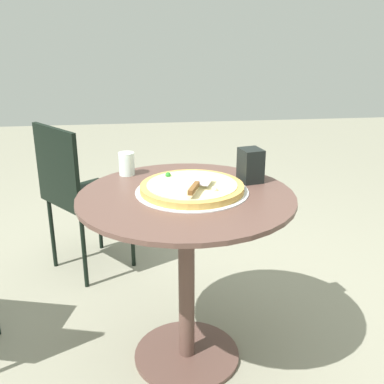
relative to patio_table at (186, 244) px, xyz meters
name	(u,v)px	position (x,y,z in m)	size (l,w,h in m)	color
ground_plane	(187,356)	(0.00, 0.00, -0.54)	(10.00, 10.00, 0.00)	gray
patio_table	(186,244)	(0.00, 0.00, 0.00)	(0.84, 0.84, 0.75)	brown
pizza_on_tray	(192,188)	(-0.03, 0.03, 0.22)	(0.44, 0.44, 0.05)	silver
pizza_server	(197,185)	(0.04, 0.04, 0.26)	(0.21, 0.12, 0.02)	silver
drinking_cup	(127,164)	(-0.28, -0.23, 0.26)	(0.07, 0.07, 0.10)	silver
napkin_dispenser	(251,165)	(-0.13, 0.28, 0.28)	(0.09, 0.08, 0.14)	black
patio_chair_far	(77,188)	(-0.82, -0.52, -0.03)	(0.55, 0.55, 0.87)	black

